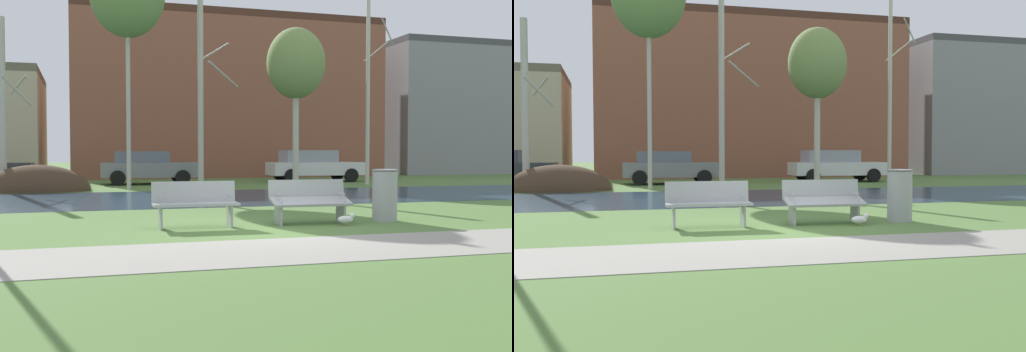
% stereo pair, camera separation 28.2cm
% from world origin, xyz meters
% --- Properties ---
extents(ground_plane, '(120.00, 120.00, 0.00)m').
position_xyz_m(ground_plane, '(0.00, 10.00, 0.00)').
color(ground_plane, '#517538').
extents(paved_path_strip, '(60.00, 2.23, 0.01)m').
position_xyz_m(paved_path_strip, '(0.00, -2.15, 0.01)').
color(paved_path_strip, gray).
rests_on(paved_path_strip, ground).
extents(river_band, '(80.00, 6.68, 0.01)m').
position_xyz_m(river_band, '(0.00, 7.95, 0.00)').
color(river_band, '#284256').
rests_on(river_band, ground).
extents(soil_mound, '(3.78, 2.48, 1.91)m').
position_xyz_m(soil_mound, '(-4.73, 12.59, 0.00)').
color(soil_mound, '#423021').
rests_on(soil_mound, ground).
extents(bench_left, '(1.62, 0.61, 0.87)m').
position_xyz_m(bench_left, '(-1.15, 0.79, 0.47)').
color(bench_left, '#9EA0A3').
rests_on(bench_left, ground).
extents(bench_right, '(1.62, 0.61, 0.87)m').
position_xyz_m(bench_right, '(1.16, 0.79, 0.47)').
color(bench_right, '#9EA0A3').
rests_on(bench_right, ground).
extents(trash_bin, '(0.53, 0.53, 1.07)m').
position_xyz_m(trash_bin, '(2.81, 0.75, 0.55)').
color(trash_bin, '#999B9E').
rests_on(trash_bin, ground).
extents(seagull, '(0.39, 0.14, 0.24)m').
position_xyz_m(seagull, '(1.73, 0.29, 0.13)').
color(seagull, white).
rests_on(seagull, ground).
extents(birch_left, '(1.21, 1.94, 6.33)m').
position_xyz_m(birch_left, '(-5.90, 13.34, 3.19)').
color(birch_left, '#BCB7A8').
rests_on(birch_left, ground).
extents(birch_center, '(1.63, 2.64, 7.96)m').
position_xyz_m(birch_center, '(1.44, 13.20, 4.03)').
color(birch_center, '#BCB7A8').
rests_on(birch_center, ground).
extents(birch_center_right, '(2.48, 2.48, 6.64)m').
position_xyz_m(birch_center_right, '(5.55, 13.55, 5.10)').
color(birch_center_right, beige).
rests_on(birch_center_right, ground).
extents(birch_right, '(1.25, 2.06, 8.89)m').
position_xyz_m(birch_right, '(8.78, 13.25, 4.52)').
color(birch_right, beige).
rests_on(birch_right, ground).
extents(parked_sedan_second_grey, '(4.19, 2.14, 1.44)m').
position_xyz_m(parked_sedan_second_grey, '(-0.40, 16.13, 0.77)').
color(parked_sedan_second_grey, slate).
rests_on(parked_sedan_second_grey, ground).
extents(parked_hatch_third_white, '(4.52, 2.15, 1.49)m').
position_xyz_m(parked_hatch_third_white, '(7.40, 16.20, 0.78)').
color(parked_hatch_third_white, silver).
rests_on(parked_hatch_third_white, ground).
extents(building_brick_low, '(17.39, 8.31, 9.08)m').
position_xyz_m(building_brick_low, '(5.01, 25.00, 4.54)').
color(building_brick_low, brown).
rests_on(building_brick_low, ground).
extents(building_grey_warehouse, '(10.13, 8.18, 8.39)m').
position_xyz_m(building_grey_warehouse, '(20.55, 25.41, 4.20)').
color(building_grey_warehouse, gray).
rests_on(building_grey_warehouse, ground).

